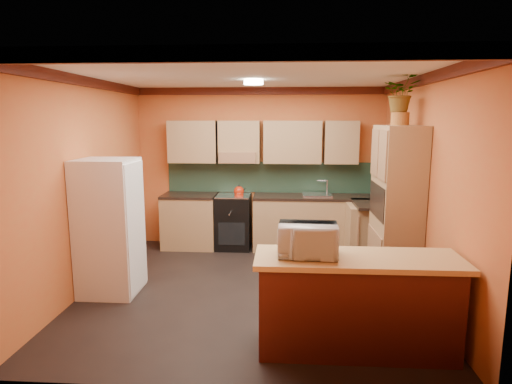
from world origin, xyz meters
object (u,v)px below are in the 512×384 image
stove (234,222)px  microwave (308,240)px  fridge (109,227)px  pantry (396,209)px  base_cabinets_back (270,223)px  breakfast_bar (356,307)px

stove → microwave: (1.07, -3.21, 0.62)m
stove → fridge: fridge is taller
fridge → microwave: (2.39, -1.21, 0.23)m
stove → pantry: bearing=-35.0°
pantry → base_cabinets_back: bearing=136.1°
stove → breakfast_bar: size_ratio=0.51×
base_cabinets_back → stove: 0.63m
base_cabinets_back → microwave: microwave is taller
stove → base_cabinets_back: bearing=0.0°
pantry → breakfast_bar: pantry is taller
fridge → stove: bearing=56.5°
stove → pantry: size_ratio=0.43×
base_cabinets_back → stove: (-0.62, -0.00, 0.02)m
breakfast_bar → fridge: bearing=157.0°
stove → breakfast_bar: stove is taller
fridge → breakfast_bar: 3.13m
fridge → microwave: 2.69m
breakfast_bar → microwave: 0.79m
pantry → breakfast_bar: bearing=-114.6°
base_cabinets_back → breakfast_bar: same height
fridge → breakfast_bar: (2.86, -1.21, -0.41)m
pantry → microwave: 2.02m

